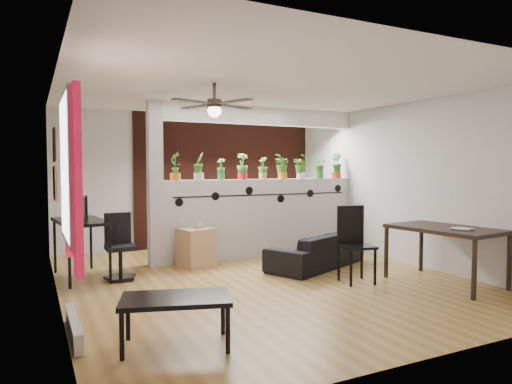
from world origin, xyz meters
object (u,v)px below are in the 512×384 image
dining_table (445,233)px  folding_chair (353,237)px  potted_plant_5 (282,166)px  potted_plant_0 (175,165)px  coffee_table (176,302)px  potted_plant_6 (301,166)px  cup (199,225)px  potted_plant_8 (336,165)px  sofa (316,251)px  cube_shelf (196,247)px  computer_desk (81,225)px  potted_plant_3 (242,166)px  office_chair (120,251)px  ceiling_fan (214,106)px  potted_plant_2 (221,168)px  potted_plant_7 (319,166)px  potted_plant_1 (199,165)px  potted_plant_4 (263,167)px

dining_table → folding_chair: (-1.01, 0.65, -0.07)m
potted_plant_5 → dining_table: potted_plant_5 is taller
potted_plant_0 → folding_chair: 3.03m
coffee_table → dining_table: bearing=7.4°
potted_plant_6 → cup: bearing=-170.8°
potted_plant_8 → sofa: potted_plant_8 is taller
potted_plant_5 → cube_shelf: potted_plant_5 is taller
computer_desk → potted_plant_3: bearing=7.3°
office_chair → dining_table: (3.85, -2.19, 0.28)m
cube_shelf → ceiling_fan: bearing=-116.2°
potted_plant_2 → dining_table: 3.61m
potted_plant_7 → dining_table: (0.09, -2.84, -0.90)m
potted_plant_1 → potted_plant_2: potted_plant_1 is taller
cube_shelf → computer_desk: 1.75m
ceiling_fan → cube_shelf: 2.50m
potted_plant_0 → potted_plant_5: potted_plant_0 is taller
potted_plant_8 → potted_plant_6: bearing=180.0°
potted_plant_1 → potted_plant_8: 2.77m
cup → coffee_table: (-1.25, -3.00, -0.27)m
potted_plant_6 → potted_plant_5: bearing=-180.0°
potted_plant_0 → potted_plant_3: potted_plant_0 is taller
ceiling_fan → potted_plant_4: bearing=48.4°
potted_plant_2 → sofa: size_ratio=0.20×
cube_shelf → potted_plant_1: bearing=45.9°
potted_plant_8 → dining_table: 3.00m
potted_plant_4 → potted_plant_7: (1.19, 0.00, 0.03)m
potted_plant_2 → computer_desk: 2.42m
potted_plant_3 → office_chair: bearing=-163.4°
computer_desk → dining_table: (4.32, -2.50, -0.06)m
ceiling_fan → folding_chair: ceiling_fan is taller
cube_shelf → computer_desk: (-1.69, 0.00, 0.44)m
potted_plant_7 → potted_plant_8: 0.40m
potted_plant_2 → dining_table: bearing=-54.0°
folding_chair → potted_plant_0: bearing=130.0°
sofa → potted_plant_6: bearing=-134.9°
potted_plant_4 → dining_table: size_ratio=0.26×
potted_plant_5 → potted_plant_8: 1.19m
potted_plant_4 → sofa: (0.33, -1.20, -1.30)m
cup → folding_chair: folding_chair is taller
potted_plant_2 → potted_plant_7: size_ratio=0.81×
potted_plant_5 → sofa: 1.79m
potted_plant_4 → potted_plant_7: 1.19m
cup → folding_chair: 2.43m
cup → computer_desk: 1.74m
potted_plant_2 → computer_desk: (-2.26, -0.34, -0.80)m
cube_shelf → sofa: bearing=-44.0°
ceiling_fan → cube_shelf: (0.24, 1.46, -2.01)m
office_chair → folding_chair: bearing=-28.5°
computer_desk → office_chair: 0.66m
potted_plant_1 → potted_plant_4: 1.19m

